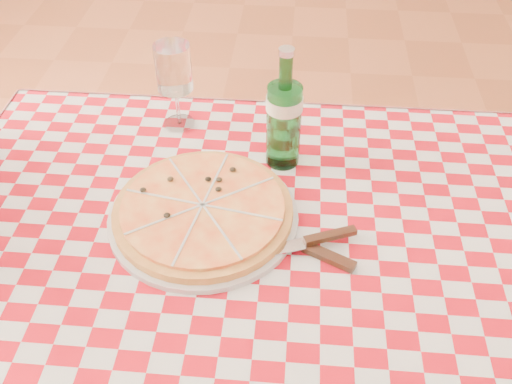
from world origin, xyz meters
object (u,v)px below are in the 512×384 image
dining_table (264,272)px  water_bottle (284,109)px  pizza_plate (203,210)px  wine_glass (176,87)px

dining_table → water_bottle: size_ratio=4.53×
dining_table → water_bottle: bearing=84.5°
pizza_plate → water_bottle: 0.26m
dining_table → water_bottle: water_bottle is taller
dining_table → pizza_plate: (-0.12, 0.04, 0.12)m
pizza_plate → wine_glass: wine_glass is taller
pizza_plate → wine_glass: (-0.10, 0.30, 0.08)m
pizza_plate → water_bottle: water_bottle is taller
dining_table → wine_glass: bearing=123.1°
dining_table → wine_glass: (-0.22, 0.34, 0.20)m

